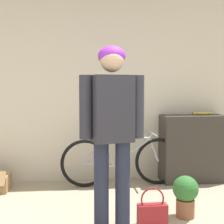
{
  "coord_description": "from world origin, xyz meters",
  "views": [
    {
      "loc": [
        -0.22,
        -1.68,
        1.28
      ],
      "look_at": [
        0.13,
        1.13,
        1.08
      ],
      "focal_mm": 50.0,
      "sensor_mm": 36.0,
      "label": 1
    }
  ],
  "objects": [
    {
      "name": "wall_back",
      "position": [
        0.0,
        2.71,
        1.3
      ],
      "size": [
        8.0,
        0.07,
        2.6
      ],
      "color": "beige",
      "rests_on": "ground_plane"
    },
    {
      "name": "bicycle",
      "position": [
        0.41,
        2.35,
        0.34
      ],
      "size": [
        1.62,
        0.46,
        0.7
      ],
      "rotation": [
        0.0,
        0.0,
        -0.0
      ],
      "color": "black",
      "rests_on": "ground_plane"
    },
    {
      "name": "handbag",
      "position": [
        0.51,
        1.12,
        0.12
      ],
      "size": [
        0.28,
        0.1,
        0.36
      ],
      "color": "maroon",
      "rests_on": "ground_plane"
    },
    {
      "name": "side_shelf",
      "position": [
        1.43,
        2.46,
        0.46
      ],
      "size": [
        0.89,
        0.39,
        0.92
      ],
      "color": "#38332D",
      "rests_on": "ground_plane"
    },
    {
      "name": "person",
      "position": [
        0.13,
        1.13,
        1.01
      ],
      "size": [
        0.59,
        0.31,
        1.68
      ],
      "rotation": [
        0.0,
        0.0,
        0.21
      ],
      "color": "#23283D",
      "rests_on": "ground_plane"
    },
    {
      "name": "banana",
      "position": [
        1.59,
        2.51,
        0.94
      ],
      "size": [
        0.32,
        0.09,
        0.04
      ],
      "color": "#EAD64C",
      "rests_on": "side_shelf"
    },
    {
      "name": "potted_plant",
      "position": [
        0.88,
        1.26,
        0.24
      ],
      "size": [
        0.26,
        0.26,
        0.42
      ],
      "color": "brown",
      "rests_on": "ground_plane"
    }
  ]
}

